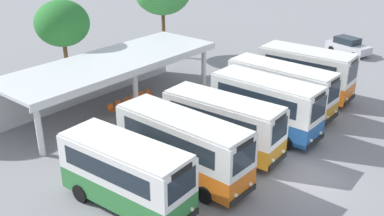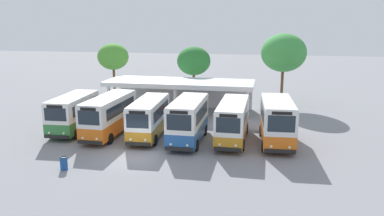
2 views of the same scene
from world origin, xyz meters
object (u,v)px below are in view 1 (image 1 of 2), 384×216
Objects in this scene: city_bus_far_end_green at (306,72)px; waiting_chair_second_from_end at (119,105)px; waiting_chair_middle_seat at (128,103)px; city_bus_fifth_blue at (281,87)px; waiting_chair_end_by_column at (112,109)px; parked_car_flank at (348,46)px; waiting_chair_far_end_seat at (149,94)px; city_bus_middle_cream at (223,123)px; waiting_chair_fifth_seat at (142,96)px; city_bus_second_in_row at (183,145)px; waiting_chair_fourth_seat at (134,99)px; city_bus_fourth_amber at (266,104)px; city_bus_nearest_orange at (126,172)px.

waiting_chair_second_from_end is (-10.67, 8.30, -1.43)m from city_bus_far_end_green.
waiting_chair_second_from_end is 1.00× the size of waiting_chair_middle_seat.
waiting_chair_end_by_column is (-7.86, 8.22, -1.28)m from city_bus_fifth_blue.
city_bus_fifth_blue is at bearing -173.59° from parked_car_flank.
parked_car_flank is 24.18m from waiting_chair_second_from_end.
parked_car_flank reaches higher than waiting_chair_far_end_seat.
city_bus_middle_cream reaches higher than waiting_chair_fifth_seat.
parked_car_flank reaches higher than waiting_chair_end_by_column.
waiting_chair_end_by_column and waiting_chair_far_end_seat have the same top height.
city_bus_second_in_row is 8.79× the size of waiting_chair_fourth_seat.
waiting_chair_end_by_column is at bearing 179.95° from waiting_chair_far_end_seat.
city_bus_fourth_amber is at bearing -85.00° from waiting_chair_far_end_seat.
waiting_chair_fourth_seat is (8.33, 8.30, -1.27)m from city_bus_nearest_orange.
waiting_chair_end_by_column and waiting_chair_middle_seat have the same top height.
city_bus_second_in_row is at bearing -177.91° from city_bus_fifth_blue.
waiting_chair_fifth_seat is (-1.51, 9.19, -1.40)m from city_bus_fourth_amber.
city_bus_fifth_blue is at bearing 2.43° from city_bus_middle_cream.
waiting_chair_end_by_column is 2.12m from waiting_chair_fourth_seat.
waiting_chair_far_end_seat is (2.12, 0.03, 0.00)m from waiting_chair_middle_seat.
city_bus_second_in_row is 1.06× the size of city_bus_middle_cream.
city_bus_nearest_orange is at bearing -179.84° from city_bus_fifth_blue.
waiting_chair_far_end_seat is at bearing 0.82° from waiting_chair_middle_seat.
city_bus_fifth_blue is 3.52m from city_bus_far_end_green.
city_bus_fifth_blue is at bearing 0.16° from city_bus_nearest_orange.
city_bus_nearest_orange is 7.04m from city_bus_middle_cream.
waiting_chair_far_end_seat is (9.75, 8.25, -1.27)m from city_bus_nearest_orange.
waiting_chair_second_from_end is 1.00× the size of waiting_chair_fifth_seat.
city_bus_fourth_amber is 7.09m from city_bus_far_end_green.
city_bus_fourth_amber reaches higher than waiting_chair_middle_seat.
parked_car_flank reaches higher than waiting_chair_fourth_seat.
city_bus_second_in_row is 9.98m from waiting_chair_fourth_seat.
city_bus_middle_cream is at bearing -89.20° from waiting_chair_second_from_end.
city_bus_nearest_orange reaches higher than city_bus_middle_cream.
parked_car_flank is at bearing -16.89° from waiting_chair_fifth_seat.
city_bus_fourth_amber is at bearing -165.04° from city_bus_fifth_blue.
waiting_chair_second_from_end is at bearing 90.80° from city_bus_middle_cream.
parked_car_flank is 22.14m from waiting_chair_fifth_seat.
city_bus_far_end_green is at bearing 1.37° from city_bus_second_in_row.
city_bus_middle_cream is at bearing -84.45° from waiting_chair_end_by_column.
city_bus_fourth_amber is 7.93× the size of waiting_chair_fifth_seat.
city_bus_nearest_orange is at bearing 177.89° from city_bus_middle_cream.
city_bus_fourth_amber is at bearing -172.03° from parked_car_flank.
city_bus_far_end_green is at bearing -0.79° from city_bus_fifth_blue.
city_bus_nearest_orange is at bearing 174.37° from city_bus_second_in_row.
city_bus_far_end_green is 13.59m from waiting_chair_second_from_end.
waiting_chair_end_by_column and waiting_chair_fifth_seat have the same top height.
waiting_chair_middle_seat and waiting_chair_far_end_seat have the same top height.
waiting_chair_second_from_end is at bearing 179.27° from waiting_chair_far_end_seat.
city_bus_fifth_blue is 8.69× the size of waiting_chair_fourth_seat.
parked_car_flank is 5.18× the size of waiting_chair_end_by_column.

